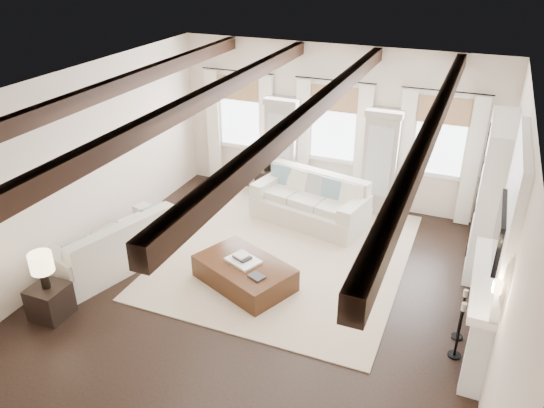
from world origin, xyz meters
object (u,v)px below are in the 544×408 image
at_px(sofa_left, 115,248).
at_px(ottoman, 244,273).
at_px(side_table_front, 50,301).
at_px(side_table_back, 267,183).
at_px(sofa_back, 311,203).

distance_m(sofa_left, ottoman, 2.24).
bearing_deg(ottoman, sofa_left, -147.58).
distance_m(sofa_left, side_table_front, 1.44).
xyz_separation_m(ottoman, side_table_back, (-0.90, 3.08, 0.11)).
bearing_deg(side_table_front, sofa_back, 58.56).
height_order(ottoman, side_table_front, side_table_front).
relative_size(sofa_back, sofa_left, 1.02).
height_order(side_table_front, side_table_back, side_table_back).
bearing_deg(side_table_back, side_table_front, -105.89).
bearing_deg(side_table_back, sofa_left, -110.95).
bearing_deg(side_table_front, ottoman, 38.02).
relative_size(sofa_left, side_table_front, 4.58).
height_order(sofa_left, side_table_front, sofa_left).
xyz_separation_m(sofa_left, ottoman, (2.21, 0.35, -0.16)).
relative_size(ottoman, side_table_front, 3.04).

